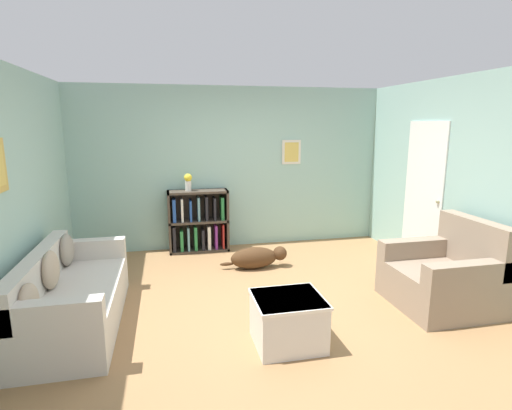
{
  "coord_description": "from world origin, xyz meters",
  "views": [
    {
      "loc": [
        -1.02,
        -4.21,
        2.01
      ],
      "look_at": [
        0.0,
        0.4,
        1.05
      ],
      "focal_mm": 28.0,
      "sensor_mm": 36.0,
      "label": 1
    }
  ],
  "objects_px": {
    "bookshelf": "(198,223)",
    "vase": "(188,181)",
    "recliner_chair": "(445,276)",
    "dog": "(257,257)",
    "coffee_table": "(288,319)",
    "couch": "(71,297)"
  },
  "relations": [
    {
      "from": "couch",
      "to": "dog",
      "type": "bearing_deg",
      "value": 28.73
    },
    {
      "from": "recliner_chair",
      "to": "coffee_table",
      "type": "distance_m",
      "value": 2.01
    },
    {
      "from": "bookshelf",
      "to": "vase",
      "type": "bearing_deg",
      "value": -173.46
    },
    {
      "from": "bookshelf",
      "to": "coffee_table",
      "type": "bearing_deg",
      "value": -78.97
    },
    {
      "from": "recliner_chair",
      "to": "dog",
      "type": "distance_m",
      "value": 2.42
    },
    {
      "from": "couch",
      "to": "bookshelf",
      "type": "bearing_deg",
      "value": 56.58
    },
    {
      "from": "coffee_table",
      "to": "dog",
      "type": "relative_size",
      "value": 0.66
    },
    {
      "from": "recliner_chair",
      "to": "coffee_table",
      "type": "bearing_deg",
      "value": -168.13
    },
    {
      "from": "bookshelf",
      "to": "vase",
      "type": "height_order",
      "value": "vase"
    },
    {
      "from": "couch",
      "to": "bookshelf",
      "type": "xyz_separation_m",
      "value": [
        1.45,
        2.19,
        0.16
      ]
    },
    {
      "from": "bookshelf",
      "to": "recliner_chair",
      "type": "distance_m",
      "value": 3.63
    },
    {
      "from": "recliner_chair",
      "to": "couch",
      "type": "bearing_deg",
      "value": 174.35
    },
    {
      "from": "bookshelf",
      "to": "dog",
      "type": "distance_m",
      "value": 1.28
    },
    {
      "from": "recliner_chair",
      "to": "vase",
      "type": "distance_m",
      "value": 3.8
    },
    {
      "from": "couch",
      "to": "coffee_table",
      "type": "relative_size",
      "value": 3.0
    },
    {
      "from": "coffee_table",
      "to": "vase",
      "type": "bearing_deg",
      "value": 103.6
    },
    {
      "from": "recliner_chair",
      "to": "vase",
      "type": "bearing_deg",
      "value": 136.23
    },
    {
      "from": "recliner_chair",
      "to": "vase",
      "type": "relative_size",
      "value": 3.82
    },
    {
      "from": "bookshelf",
      "to": "recliner_chair",
      "type": "bearing_deg",
      "value": -45.45
    },
    {
      "from": "recliner_chair",
      "to": "dog",
      "type": "xyz_separation_m",
      "value": [
        -1.81,
        1.59,
        -0.18
      ]
    },
    {
      "from": "recliner_chair",
      "to": "vase",
      "type": "xyz_separation_m",
      "value": [
        -2.69,
        2.57,
        0.8
      ]
    },
    {
      "from": "bookshelf",
      "to": "coffee_table",
      "type": "xyz_separation_m",
      "value": [
        0.58,
        -3.0,
        -0.22
      ]
    }
  ]
}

